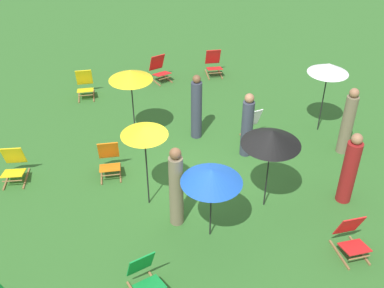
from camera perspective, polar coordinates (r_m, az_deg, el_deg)
ground_plane at (r=10.63m, az=1.66°, el=-5.78°), size 40.00×40.00×0.00m
deckchair_1 at (r=12.22m, az=7.63°, el=2.05°), size 0.60×0.83×0.83m
deckchair_2 at (r=11.52m, az=-20.95°, el=-2.48°), size 0.59×0.83×0.83m
deckchair_3 at (r=11.10m, az=-10.08°, el=-1.97°), size 0.54×0.80×0.83m
deckchair_4 at (r=15.18m, az=-4.02°, el=9.11°), size 0.68×0.87×0.83m
deckchair_5 at (r=15.54m, az=2.66°, el=9.79°), size 0.56×0.81×0.83m
deckchair_6 at (r=9.56m, az=18.92°, el=-10.79°), size 0.49×0.77×0.83m
deckchair_7 at (r=14.54m, az=-12.97°, el=7.06°), size 0.53×0.79×0.83m
deckchair_8 at (r=8.48m, az=-5.76°, el=-15.84°), size 0.67×0.86×0.83m
umbrella_0 at (r=8.64m, az=2.42°, el=-3.92°), size 1.18×1.18×1.65m
umbrella_1 at (r=9.33m, az=9.70°, el=0.81°), size 1.21×1.21×1.93m
umbrella_2 at (r=11.56m, az=-7.54°, el=8.35°), size 1.09×1.09×1.96m
umbrella_3 at (r=12.30m, az=16.36°, el=8.86°), size 1.03×1.03×1.95m
umbrella_4 at (r=9.24m, az=-5.87°, el=1.62°), size 0.96×0.96×1.99m
person_0 at (r=10.45m, az=18.71°, el=-3.02°), size 0.42×0.42×1.73m
person_1 at (r=11.99m, az=0.55°, el=4.41°), size 0.36×0.36×1.79m
person_2 at (r=11.40m, az=6.77°, el=2.19°), size 0.37×0.37×1.71m
person_3 at (r=12.01m, az=18.51°, el=2.52°), size 0.38×0.38×1.79m
person_4 at (r=9.30m, az=-1.95°, el=-5.43°), size 0.31×0.31×1.87m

